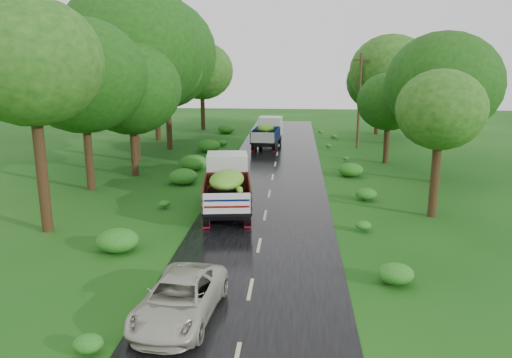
# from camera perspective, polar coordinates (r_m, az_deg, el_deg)

# --- Properties ---
(ground) EXTENTS (120.00, 120.00, 0.00)m
(ground) POSITION_cam_1_polar(r_m,az_deg,el_deg) (17.00, -0.65, -12.52)
(ground) COLOR #0D400D
(ground) RESTS_ON ground
(road) EXTENTS (6.50, 80.00, 0.02)m
(road) POSITION_cam_1_polar(r_m,az_deg,el_deg) (21.58, 0.55, -6.63)
(road) COLOR black
(road) RESTS_ON ground
(road_lines) EXTENTS (0.12, 69.60, 0.00)m
(road_lines) POSITION_cam_1_polar(r_m,az_deg,el_deg) (22.51, 0.73, -5.71)
(road_lines) COLOR #BFB78C
(road_lines) RESTS_ON road
(truck_near) EXTENTS (2.93, 6.36, 2.58)m
(truck_near) POSITION_cam_1_polar(r_m,az_deg,el_deg) (24.82, -3.31, -0.41)
(truck_near) COLOR black
(truck_near) RESTS_ON ground
(truck_far) EXTENTS (2.46, 5.83, 2.39)m
(truck_far) POSITION_cam_1_polar(r_m,az_deg,el_deg) (42.97, 1.35, 5.49)
(truck_far) COLOR black
(truck_far) RESTS_ON ground
(car) EXTENTS (2.45, 4.62, 1.24)m
(car) POSITION_cam_1_polar(r_m,az_deg,el_deg) (15.19, -8.72, -13.37)
(car) COLOR #BAB9A5
(car) RESTS_ON road
(utility_pole) EXTENTS (1.33, 0.57, 7.88)m
(utility_pole) POSITION_cam_1_polar(r_m,az_deg,el_deg) (42.98, 11.73, 8.85)
(utility_pole) COLOR #382616
(utility_pole) RESTS_ON ground
(trees_left) EXTENTS (7.12, 35.66, 10.04)m
(trees_left) POSITION_cam_1_polar(r_m,az_deg,el_deg) (39.03, -12.81, 12.69)
(trees_left) COLOR black
(trees_left) RESTS_ON ground
(trees_right) EXTENTS (5.43, 30.07, 7.99)m
(trees_right) POSITION_cam_1_polar(r_m,az_deg,el_deg) (39.75, 16.23, 10.30)
(trees_right) COLOR black
(trees_right) RESTS_ON ground
(shrubs) EXTENTS (11.90, 44.00, 0.70)m
(shrubs) POSITION_cam_1_polar(r_m,az_deg,el_deg) (30.08, 1.75, -0.05)
(shrubs) COLOR #155915
(shrubs) RESTS_ON ground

